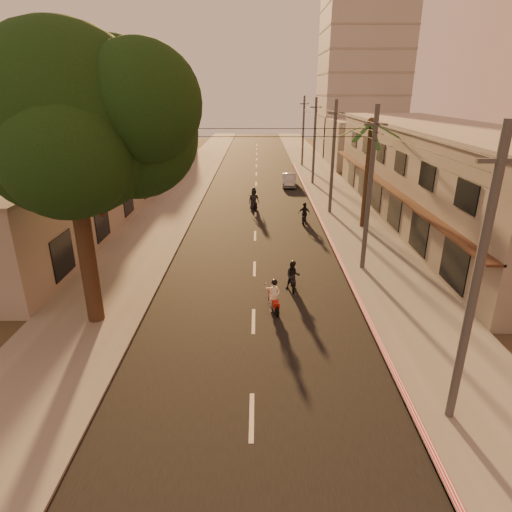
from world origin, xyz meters
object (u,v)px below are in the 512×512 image
at_px(broadleaf_tree, 79,123).
at_px(scooter_mid_b, 304,214).
at_px(palm_tree, 371,129).
at_px(scooter_red, 274,297).
at_px(scooter_mid_a, 293,276).
at_px(scooter_far_a, 254,200).
at_px(parked_car, 289,180).

distance_m(broadleaf_tree, scooter_mid_b, 19.76).
relative_size(palm_tree, scooter_mid_b, 4.87).
bearing_deg(scooter_mid_b, scooter_red, -91.04).
relative_size(palm_tree, scooter_red, 5.02).
distance_m(scooter_mid_a, scooter_far_a, 15.83).
bearing_deg(scooter_far_a, palm_tree, -45.00).
distance_m(scooter_mid_a, parked_car, 25.54).
xyz_separation_m(broadleaf_tree, scooter_mid_a, (8.60, 3.21, -7.76)).
xyz_separation_m(scooter_red, scooter_mid_a, (1.05, 2.40, -0.01)).
distance_m(palm_tree, scooter_mid_a, 13.81).
bearing_deg(scooter_mid_b, palm_tree, -4.12).
height_order(broadleaf_tree, scooter_far_a, broadleaf_tree).
distance_m(broadleaf_tree, scooter_far_a, 21.36).
height_order(palm_tree, scooter_red, palm_tree).
distance_m(scooter_mid_a, scooter_mid_b, 11.86).
distance_m(scooter_red, scooter_mid_b, 14.41).
bearing_deg(scooter_mid_b, scooter_mid_a, -88.34).
distance_m(scooter_red, scooter_mid_a, 2.62).
bearing_deg(scooter_mid_a, scooter_mid_b, 82.07).
bearing_deg(scooter_mid_a, parked_car, 87.18).
relative_size(scooter_mid_a, parked_car, 0.39).
xyz_separation_m(palm_tree, scooter_red, (-7.06, -13.04, -6.43)).
height_order(palm_tree, scooter_mid_b, palm_tree).
xyz_separation_m(scooter_red, scooter_far_a, (-1.10, 18.08, 0.16)).
bearing_deg(scooter_mid_b, parked_car, 101.17).
height_order(scooter_mid_a, scooter_mid_b, scooter_mid_b).
xyz_separation_m(scooter_mid_a, scooter_far_a, (-2.15, 15.68, 0.17)).
bearing_deg(palm_tree, scooter_far_a, 148.30).
bearing_deg(scooter_red, scooter_mid_b, 65.42).
xyz_separation_m(broadleaf_tree, scooter_mid_b, (10.38, 14.94, -7.72)).
xyz_separation_m(scooter_mid_b, scooter_far_a, (-3.92, 3.95, 0.13)).
bearing_deg(scooter_mid_a, scooter_far_a, 98.46).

